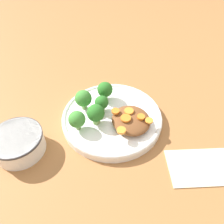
# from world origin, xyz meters

# --- Properties ---
(ground_plane) EXTENTS (4.00, 4.00, 0.00)m
(ground_plane) POSITION_xyz_m (0.00, 0.00, 0.00)
(ground_plane) COLOR #9E6638
(plate) EXTENTS (0.28, 0.28, 0.03)m
(plate) POSITION_xyz_m (0.00, 0.00, 0.01)
(plate) COLOR white
(plate) RESTS_ON ground_plane
(dip_bowl) EXTENTS (0.13, 0.13, 0.06)m
(dip_bowl) POSITION_xyz_m (0.25, 0.03, 0.03)
(dip_bowl) COLOR white
(dip_bowl) RESTS_ON ground_plane
(stew_mound) EXTENTS (0.10, 0.11, 0.03)m
(stew_mound) POSITION_xyz_m (-0.04, 0.04, 0.04)
(stew_mound) COLOR brown
(stew_mound) RESTS_ON plate
(broccoli_floret_0) EXTENTS (0.04, 0.04, 0.05)m
(broccoli_floret_0) POSITION_xyz_m (0.02, -0.03, 0.05)
(broccoli_floret_0) COLOR #7FA85B
(broccoli_floret_0) RESTS_ON plate
(broccoli_floret_1) EXTENTS (0.04, 0.04, 0.06)m
(broccoli_floret_1) POSITION_xyz_m (0.10, 0.02, 0.06)
(broccoli_floret_1) COLOR #759E51
(broccoli_floret_1) RESTS_ON plate
(broccoli_floret_2) EXTENTS (0.05, 0.05, 0.06)m
(broccoli_floret_2) POSITION_xyz_m (0.07, -0.05, 0.06)
(broccoli_floret_2) COLOR #7FA85B
(broccoli_floret_2) RESTS_ON plate
(broccoli_floret_3) EXTENTS (0.05, 0.05, 0.06)m
(broccoli_floret_3) POSITION_xyz_m (-0.00, -0.07, 0.06)
(broccoli_floret_3) COLOR #759E51
(broccoli_floret_3) RESTS_ON plate
(broccoli_floret_4) EXTENTS (0.05, 0.05, 0.06)m
(broccoli_floret_4) POSITION_xyz_m (0.05, 0.01, 0.06)
(broccoli_floret_4) COLOR #759E51
(broccoli_floret_4) RESTS_ON plate
(carrot_slice_0) EXTENTS (0.03, 0.03, 0.01)m
(carrot_slice_0) POSITION_xyz_m (-0.02, 0.05, 0.05)
(carrot_slice_0) COLOR orange
(carrot_slice_0) RESTS_ON stew_mound
(carrot_slice_1) EXTENTS (0.02, 0.02, 0.01)m
(carrot_slice_1) POSITION_xyz_m (-0.06, 0.05, 0.05)
(carrot_slice_1) COLOR orange
(carrot_slice_1) RESTS_ON stew_mound
(carrot_slice_2) EXTENTS (0.02, 0.02, 0.01)m
(carrot_slice_2) POSITION_xyz_m (-0.01, 0.02, 0.05)
(carrot_slice_2) COLOR orange
(carrot_slice_2) RESTS_ON stew_mound
(carrot_slice_3) EXTENTS (0.02, 0.02, 0.00)m
(carrot_slice_3) POSITION_xyz_m (-0.08, 0.07, 0.05)
(carrot_slice_3) COLOR orange
(carrot_slice_3) RESTS_ON stew_mound
(carrot_slice_4) EXTENTS (0.03, 0.03, 0.00)m
(carrot_slice_4) POSITION_xyz_m (-0.04, 0.02, 0.05)
(carrot_slice_4) COLOR orange
(carrot_slice_4) RESTS_ON stew_mound
(carrot_slice_5) EXTENTS (0.02, 0.02, 0.01)m
(carrot_slice_5) POSITION_xyz_m (-0.00, 0.08, 0.05)
(carrot_slice_5) COLOR orange
(carrot_slice_5) RESTS_ON stew_mound
(napkin) EXTENTS (0.17, 0.13, 0.01)m
(napkin) POSITION_xyz_m (-0.16, 0.20, 0.00)
(napkin) COLOR beige
(napkin) RESTS_ON ground_plane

